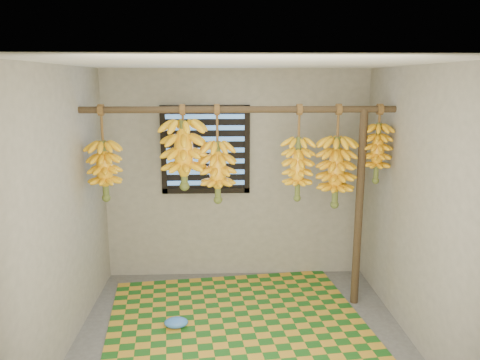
{
  "coord_description": "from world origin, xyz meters",
  "views": [
    {
      "loc": [
        -0.18,
        -3.76,
        2.27
      ],
      "look_at": [
        0.0,
        0.55,
        1.35
      ],
      "focal_mm": 35.0,
      "sensor_mm": 36.0,
      "label": 1
    }
  ],
  "objects_px": {
    "support_post": "(359,210)",
    "banana_bunch_d": "(298,169)",
    "banana_bunch_f": "(377,153)",
    "woven_mat": "(235,317)",
    "banana_bunch_b": "(184,155)",
    "plastic_bag": "(176,322)",
    "banana_bunch_c": "(218,172)",
    "banana_bunch_a": "(105,170)",
    "banana_bunch_e": "(336,172)"
  },
  "relations": [
    {
      "from": "woven_mat",
      "to": "banana_bunch_f",
      "type": "xyz_separation_m",
      "value": [
        1.4,
        0.28,
        1.57
      ]
    },
    {
      "from": "banana_bunch_a",
      "to": "banana_bunch_d",
      "type": "relative_size",
      "value": 0.98
    },
    {
      "from": "support_post",
      "to": "banana_bunch_d",
      "type": "relative_size",
      "value": 2.13
    },
    {
      "from": "plastic_bag",
      "to": "banana_bunch_a",
      "type": "distance_m",
      "value": 1.59
    },
    {
      "from": "banana_bunch_b",
      "to": "banana_bunch_d",
      "type": "height_order",
      "value": "same"
    },
    {
      "from": "banana_bunch_f",
      "to": "banana_bunch_b",
      "type": "bearing_deg",
      "value": -180.0
    },
    {
      "from": "banana_bunch_b",
      "to": "woven_mat",
      "type": "bearing_deg",
      "value": -29.63
    },
    {
      "from": "banana_bunch_a",
      "to": "banana_bunch_c",
      "type": "height_order",
      "value": "same"
    },
    {
      "from": "banana_bunch_c",
      "to": "banana_bunch_f",
      "type": "xyz_separation_m",
      "value": [
        1.56,
        0.0,
        0.17
      ]
    },
    {
      "from": "banana_bunch_c",
      "to": "banana_bunch_d",
      "type": "xyz_separation_m",
      "value": [
        0.78,
        0.0,
        0.02
      ]
    },
    {
      "from": "banana_bunch_b",
      "to": "banana_bunch_e",
      "type": "bearing_deg",
      "value": 0.0
    },
    {
      "from": "plastic_bag",
      "to": "banana_bunch_c",
      "type": "xyz_separation_m",
      "value": [
        0.4,
        0.45,
        1.34
      ]
    },
    {
      "from": "banana_bunch_c",
      "to": "banana_bunch_f",
      "type": "relative_size",
      "value": 1.23
    },
    {
      "from": "banana_bunch_d",
      "to": "banana_bunch_f",
      "type": "distance_m",
      "value": 0.79
    },
    {
      "from": "woven_mat",
      "to": "banana_bunch_b",
      "type": "distance_m",
      "value": 1.66
    },
    {
      "from": "plastic_bag",
      "to": "banana_bunch_c",
      "type": "bearing_deg",
      "value": 48.16
    },
    {
      "from": "woven_mat",
      "to": "banana_bunch_a",
      "type": "relative_size",
      "value": 2.63
    },
    {
      "from": "banana_bunch_d",
      "to": "banana_bunch_f",
      "type": "xyz_separation_m",
      "value": [
        0.78,
        0.0,
        0.15
      ]
    },
    {
      "from": "plastic_bag",
      "to": "banana_bunch_a",
      "type": "xyz_separation_m",
      "value": [
        -0.68,
        0.45,
        1.37
      ]
    },
    {
      "from": "woven_mat",
      "to": "banana_bunch_c",
      "type": "bearing_deg",
      "value": 120.21
    },
    {
      "from": "support_post",
      "to": "banana_bunch_e",
      "type": "xyz_separation_m",
      "value": [
        -0.25,
        0.0,
        0.39
      ]
    },
    {
      "from": "plastic_bag",
      "to": "banana_bunch_e",
      "type": "distance_m",
      "value": 2.1
    },
    {
      "from": "support_post",
      "to": "banana_bunch_e",
      "type": "height_order",
      "value": "banana_bunch_e"
    },
    {
      "from": "banana_bunch_b",
      "to": "banana_bunch_e",
      "type": "relative_size",
      "value": 0.8
    },
    {
      "from": "woven_mat",
      "to": "banana_bunch_a",
      "type": "xyz_separation_m",
      "value": [
        -1.25,
        0.28,
        1.42
      ]
    },
    {
      "from": "banana_bunch_b",
      "to": "banana_bunch_d",
      "type": "xyz_separation_m",
      "value": [
        1.11,
        0.0,
        -0.15
      ]
    },
    {
      "from": "support_post",
      "to": "banana_bunch_c",
      "type": "xyz_separation_m",
      "value": [
        -1.41,
        0.0,
        0.4
      ]
    },
    {
      "from": "woven_mat",
      "to": "banana_bunch_b",
      "type": "relative_size",
      "value": 3.0
    },
    {
      "from": "banana_bunch_e",
      "to": "woven_mat",
      "type": "bearing_deg",
      "value": -164.57
    },
    {
      "from": "banana_bunch_c",
      "to": "plastic_bag",
      "type": "bearing_deg",
      "value": -131.84
    },
    {
      "from": "banana_bunch_a",
      "to": "banana_bunch_b",
      "type": "height_order",
      "value": "same"
    },
    {
      "from": "support_post",
      "to": "banana_bunch_b",
      "type": "distance_m",
      "value": 1.83
    },
    {
      "from": "plastic_bag",
      "to": "banana_bunch_a",
      "type": "bearing_deg",
      "value": 146.9
    },
    {
      "from": "woven_mat",
      "to": "banana_bunch_d",
      "type": "height_order",
      "value": "banana_bunch_d"
    },
    {
      "from": "banana_bunch_b",
      "to": "banana_bunch_f",
      "type": "xyz_separation_m",
      "value": [
        1.89,
        0.0,
        0.0
      ]
    },
    {
      "from": "banana_bunch_a",
      "to": "banana_bunch_b",
      "type": "xyz_separation_m",
      "value": [
        0.76,
        -0.0,
        0.15
      ]
    },
    {
      "from": "woven_mat",
      "to": "banana_bunch_a",
      "type": "bearing_deg",
      "value": 167.51
    },
    {
      "from": "support_post",
      "to": "woven_mat",
      "type": "distance_m",
      "value": 1.62
    },
    {
      "from": "woven_mat",
      "to": "support_post",
      "type": "bearing_deg",
      "value": 12.45
    },
    {
      "from": "support_post",
      "to": "banana_bunch_c",
      "type": "relative_size",
      "value": 2.11
    },
    {
      "from": "woven_mat",
      "to": "banana_bunch_f",
      "type": "relative_size",
      "value": 3.13
    },
    {
      "from": "banana_bunch_d",
      "to": "banana_bunch_f",
      "type": "height_order",
      "value": "same"
    },
    {
      "from": "banana_bunch_d",
      "to": "banana_bunch_e",
      "type": "relative_size",
      "value": 0.93
    },
    {
      "from": "banana_bunch_a",
      "to": "banana_bunch_c",
      "type": "bearing_deg",
      "value": 0.0
    },
    {
      "from": "banana_bunch_b",
      "to": "plastic_bag",
      "type": "bearing_deg",
      "value": -99.57
    },
    {
      "from": "support_post",
      "to": "banana_bunch_b",
      "type": "relative_size",
      "value": 2.48
    },
    {
      "from": "banana_bunch_a",
      "to": "banana_bunch_e",
      "type": "xyz_separation_m",
      "value": [
        2.25,
        0.0,
        -0.03
      ]
    },
    {
      "from": "banana_bunch_a",
      "to": "banana_bunch_d",
      "type": "distance_m",
      "value": 1.87
    },
    {
      "from": "plastic_bag",
      "to": "banana_bunch_b",
      "type": "relative_size",
      "value": 0.28
    },
    {
      "from": "support_post",
      "to": "banana_bunch_d",
      "type": "distance_m",
      "value": 0.76
    }
  ]
}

